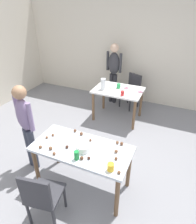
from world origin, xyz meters
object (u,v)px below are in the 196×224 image
at_px(dining_table_near, 82,153).
at_px(person_girl_near, 26,122).
at_px(chair_near_table, 42,195).
at_px(mixing_bowl, 84,147).
at_px(chair_far_table, 132,89).
at_px(person_adult_far, 114,69).
at_px(soda_can, 77,155).
at_px(dining_table_far, 118,94).
at_px(pitcher_far, 103,84).

distance_m(dining_table_near, person_girl_near, 1.00).
distance_m(chair_near_table, mixing_bowl, 0.77).
height_order(chair_far_table, person_adult_far, person_adult_far).
relative_size(mixing_bowl, soda_can, 1.61).
height_order(chair_far_table, person_girl_near, person_girl_near).
height_order(dining_table_far, pitcher_far, pitcher_far).
distance_m(person_girl_near, mixing_bowl, 1.03).
bearing_deg(soda_can, mixing_bowl, 89.31).
height_order(chair_near_table, person_adult_far, person_adult_far).
bearing_deg(soda_can, pitcher_far, 103.94).
xyz_separation_m(chair_near_table, mixing_bowl, (0.23, 0.68, 0.30)).
bearing_deg(mixing_bowl, soda_can, -90.69).
relative_size(person_adult_far, soda_can, 12.96).
height_order(person_girl_near, pitcher_far, person_girl_near).
bearing_deg(chair_far_table, chair_near_table, -92.15).
xyz_separation_m(chair_near_table, pitcher_far, (-0.32, 2.68, 0.38)).
xyz_separation_m(dining_table_near, mixing_bowl, (0.05, -0.03, 0.14)).
relative_size(dining_table_near, dining_table_far, 1.28).
bearing_deg(dining_table_near, pitcher_far, 104.07).
bearing_deg(mixing_bowl, pitcher_far, 105.27).
bearing_deg(chair_near_table, dining_table_near, 75.92).
relative_size(person_girl_near, person_adult_far, 0.95).
distance_m(dining_table_near, person_adult_far, 2.95).
bearing_deg(dining_table_far, chair_far_table, 79.66).
bearing_deg(pitcher_far, mixing_bowl, -74.73).
distance_m(chair_near_table, person_adult_far, 3.63).
height_order(chair_near_table, mixing_bowl, chair_near_table).
relative_size(chair_near_table, chair_far_table, 1.00).
bearing_deg(pitcher_far, person_girl_near, -103.77).
height_order(dining_table_far, person_girl_near, person_girl_near).
bearing_deg(soda_can, dining_table_near, 102.77).
bearing_deg(chair_near_table, soda_can, 64.97).
bearing_deg(person_adult_far, soda_can, -78.61).
relative_size(person_adult_far, pitcher_far, 6.36).
bearing_deg(pitcher_far, chair_near_table, -83.22).
distance_m(dining_table_far, pitcher_far, 0.42).
xyz_separation_m(dining_table_near, dining_table_far, (-0.18, 2.11, -0.01)).
height_order(dining_table_far, mixing_bowl, mixing_bowl).
relative_size(dining_table_near, soda_can, 11.34).
relative_size(chair_near_table, mixing_bowl, 4.44).
xyz_separation_m(dining_table_near, chair_far_table, (-0.04, 2.83, -0.15)).
bearing_deg(soda_can, chair_far_table, 91.76).
bearing_deg(dining_table_near, chair_near_table, -104.08).
distance_m(dining_table_far, person_adult_far, 0.92).
distance_m(dining_table_far, soda_can, 2.34).
distance_m(chair_far_table, mixing_bowl, 2.88).
relative_size(dining_table_far, pitcher_far, 4.36).
relative_size(chair_far_table, pitcher_far, 3.50).
height_order(mixing_bowl, soda_can, soda_can).
bearing_deg(person_adult_far, pitcher_far, -84.95).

